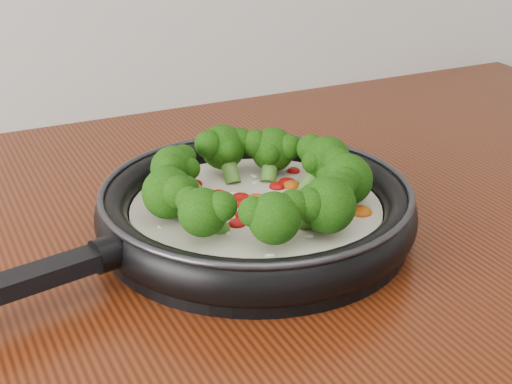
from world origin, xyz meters
name	(u,v)px	position (x,y,z in m)	size (l,w,h in m)	color
skillet	(255,206)	(0.08, 1.05, 0.94)	(0.54, 0.39, 0.09)	black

